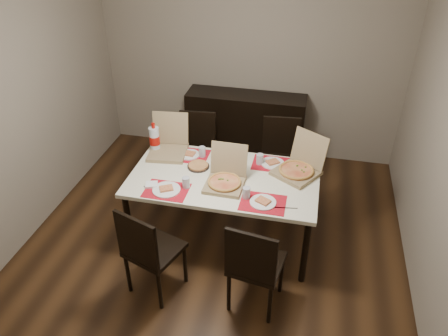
{
  "coord_description": "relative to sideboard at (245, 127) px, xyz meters",
  "views": [
    {
      "loc": [
        0.84,
        -3.2,
        3.11
      ],
      "look_at": [
        0.08,
        0.17,
        0.85
      ],
      "focal_mm": 35.0,
      "sensor_mm": 36.0,
      "label": 1
    }
  ],
  "objects": [
    {
      "name": "setting_near_right",
      "position": [
        0.46,
        -1.93,
        0.32
      ],
      "size": [
        0.51,
        0.3,
        0.11
      ],
      "color": "red",
      "rests_on": "dining_table"
    },
    {
      "name": "chair_near_right",
      "position": [
        0.52,
        -2.45,
        0.06
      ],
      "size": [
        0.48,
        0.48,
        0.93
      ],
      "color": "black",
      "rests_on": "ground"
    },
    {
      "name": "chair_near_left",
      "position": [
        -0.38,
        -2.48,
        0.06
      ],
      "size": [
        0.54,
        0.54,
        0.93
      ],
      "color": "black",
      "rests_on": "ground"
    },
    {
      "name": "dining_table",
      "position": [
        0.08,
        -1.61,
        0.23
      ],
      "size": [
        1.8,
        1.0,
        0.75
      ],
      "color": "#EAE5C5",
      "rests_on": "ground"
    },
    {
      "name": "pizza_box_left",
      "position": [
        -0.59,
        -1.29,
        0.36
      ],
      "size": [
        0.42,
        0.46,
        0.38
      ],
      "color": "#89734F",
      "rests_on": "dining_table"
    },
    {
      "name": "chair_far_left",
      "position": [
        -0.44,
        -0.77,
        0.06
      ],
      "size": [
        0.46,
        0.46,
        0.93
      ],
      "color": "black",
      "rests_on": "ground"
    },
    {
      "name": "faina_plate",
      "position": [
        -0.21,
        -1.5,
        0.31
      ],
      "size": [
        0.22,
        0.22,
        0.03
      ],
      "color": "black",
      "rests_on": "dining_table"
    },
    {
      "name": "setting_far_right",
      "position": [
        0.47,
        -1.29,
        0.32
      ],
      "size": [
        0.51,
        0.3,
        0.11
      ],
      "color": "red",
      "rests_on": "dining_table"
    },
    {
      "name": "pizza_box_center",
      "position": [
        0.12,
        -1.73,
        0.36
      ],
      "size": [
        0.36,
        0.39,
        0.35
      ],
      "color": "#89734F",
      "rests_on": "dining_table"
    },
    {
      "name": "napkin_loose",
      "position": [
        0.13,
        -1.7,
        0.31
      ],
      "size": [
        0.16,
        0.16,
        0.02
      ],
      "primitive_type": "cube",
      "rotation": [
        0.0,
        0.0,
        0.81
      ],
      "color": "white",
      "rests_on": "dining_table"
    },
    {
      "name": "room_walls",
      "position": [
        0.0,
        -1.35,
        1.28
      ],
      "size": [
        3.84,
        4.02,
        2.62
      ],
      "color": "gray",
      "rests_on": "ground"
    },
    {
      "name": "ground",
      "position": [
        0.0,
        -1.78,
        -0.46
      ],
      "size": [
        3.8,
        4.0,
        0.02
      ],
      "primitive_type": "cube",
      "color": "#3E2613",
      "rests_on": "ground"
    },
    {
      "name": "setting_near_left",
      "position": [
        -0.36,
        -1.92,
        0.32
      ],
      "size": [
        0.43,
        0.3,
        0.11
      ],
      "color": "red",
      "rests_on": "dining_table"
    },
    {
      "name": "pizza_box_right",
      "position": [
        0.77,
        -1.39,
        0.36
      ],
      "size": [
        0.54,
        0.55,
        0.38
      ],
      "color": "#89734F",
      "rests_on": "dining_table"
    },
    {
      "name": "sideboard",
      "position": [
        0.0,
        0.0,
        0.0
      ],
      "size": [
        1.5,
        0.4,
        0.9
      ],
      "primitive_type": "cube",
      "color": "black",
      "rests_on": "ground"
    },
    {
      "name": "chair_far_right",
      "position": [
        0.53,
        -0.7,
        0.06
      ],
      "size": [
        0.46,
        0.46,
        0.93
      ],
      "color": "black",
      "rests_on": "ground"
    },
    {
      "name": "soda_bottle",
      "position": [
        -0.73,
        -1.3,
        0.44
      ],
      "size": [
        0.11,
        0.11,
        0.32
      ],
      "color": "silver",
      "rests_on": "dining_table"
    },
    {
      "name": "dip_bowl",
      "position": [
        0.17,
        -1.41,
        0.32
      ],
      "size": [
        0.14,
        0.14,
        0.03
      ],
      "primitive_type": "imported",
      "rotation": [
        0.0,
        0.0,
        0.13
      ],
      "color": "white",
      "rests_on": "dining_table"
    },
    {
      "name": "setting_far_left",
      "position": [
        -0.34,
        -1.3,
        0.32
      ],
      "size": [
        0.48,
        0.3,
        0.11
      ],
      "color": "red",
      "rests_on": "dining_table"
    }
  ]
}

